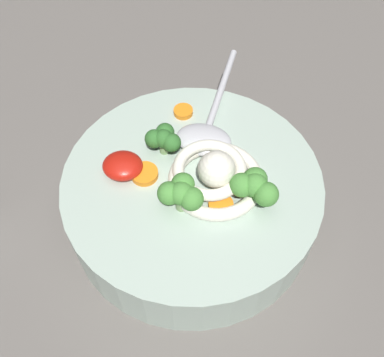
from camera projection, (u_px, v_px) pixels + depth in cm
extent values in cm
cube|color=#5B5651|center=(205.00, 236.00, 51.28)|extent=(110.89, 110.89, 3.76)
cylinder|color=#9EB2A3|center=(192.00, 196.00, 48.22)|extent=(26.95, 26.95, 6.65)
cylinder|color=#B27A33|center=(192.00, 195.00, 48.00)|extent=(23.72, 23.72, 6.11)
torus|color=silver|center=(216.00, 180.00, 44.63)|extent=(9.62, 9.62, 1.33)
torus|color=silver|center=(210.00, 169.00, 44.05)|extent=(10.30, 10.30, 1.19)
sphere|color=silver|center=(216.00, 169.00, 43.23)|extent=(3.73, 3.73, 3.73)
ellipsoid|color=#B7B7BC|center=(204.00, 140.00, 47.53)|extent=(6.55, 5.19, 1.60)
cylinder|color=#B7B7BC|center=(220.00, 92.00, 51.75)|extent=(2.88, 14.97, 0.80)
ellipsoid|color=#B2190F|center=(123.00, 166.00, 45.31)|extent=(4.16, 3.74, 1.87)
cylinder|color=#7A9E60|center=(182.00, 204.00, 43.01)|extent=(1.17, 1.17, 1.26)
sphere|color=#478938|center=(181.00, 193.00, 41.56)|extent=(2.30, 2.30, 2.30)
sphere|color=#478938|center=(169.00, 193.00, 41.82)|extent=(2.30, 2.30, 2.30)
sphere|color=#478938|center=(192.00, 199.00, 41.33)|extent=(2.30, 2.30, 2.30)
sphere|color=#478938|center=(183.00, 184.00, 42.36)|extent=(2.30, 2.30, 2.30)
cylinder|color=#7A9E60|center=(253.00, 199.00, 43.25)|extent=(1.22, 1.22, 1.31)
sphere|color=#478938|center=(255.00, 189.00, 41.74)|extent=(2.40, 2.40, 2.40)
sphere|color=#478938|center=(242.00, 189.00, 42.01)|extent=(2.40, 2.40, 2.40)
sphere|color=#478938|center=(266.00, 194.00, 41.50)|extent=(2.40, 2.40, 2.40)
sphere|color=#478938|center=(255.00, 179.00, 42.58)|extent=(2.40, 2.40, 2.40)
cylinder|color=#7A9E60|center=(164.00, 148.00, 47.18)|extent=(1.01, 1.01, 1.08)
sphere|color=#2D6628|center=(163.00, 139.00, 45.93)|extent=(1.99, 1.99, 1.99)
sphere|color=#2D6628|center=(154.00, 139.00, 46.15)|extent=(1.99, 1.99, 1.99)
sphere|color=#2D6628|center=(172.00, 143.00, 45.73)|extent=(1.99, 1.99, 1.99)
sphere|color=#2D6628|center=(165.00, 132.00, 46.63)|extent=(1.99, 1.99, 1.99)
cylinder|color=orange|center=(221.00, 205.00, 43.20)|extent=(2.44, 2.44, 0.70)
cylinder|color=orange|center=(183.00, 111.00, 50.63)|extent=(2.20, 2.20, 0.62)
cylinder|color=orange|center=(145.00, 174.00, 45.45)|extent=(2.80, 2.80, 0.68)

